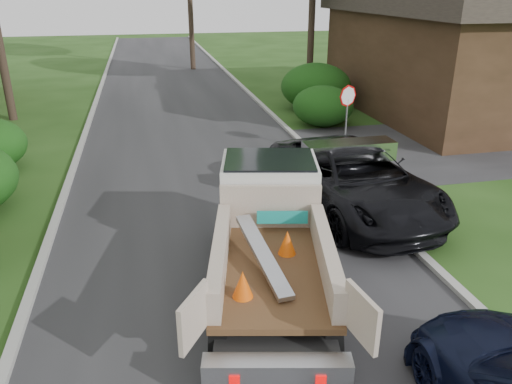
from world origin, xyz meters
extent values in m
plane|color=#1E3F12|center=(0.00, 0.00, 0.00)|extent=(120.00, 120.00, 0.00)
cube|color=#28282B|center=(0.00, 10.00, 0.00)|extent=(8.00, 90.00, 0.02)
cube|color=#28282B|center=(12.00, 9.00, 0.01)|extent=(16.00, 7.00, 0.02)
cube|color=#9E9E99|center=(-4.10, 10.00, 0.06)|extent=(0.20, 90.00, 0.12)
cube|color=#9E9E99|center=(4.10, 10.00, 0.06)|extent=(0.20, 90.00, 0.12)
cylinder|color=slate|center=(5.20, 9.00, 1.00)|extent=(0.06, 0.06, 2.00)
cylinder|color=#B20A0A|center=(5.20, 9.00, 2.10)|extent=(0.71, 0.32, 0.76)
cube|color=#352315|center=(13.00, 14.00, 2.25)|extent=(9.00, 12.00, 4.50)
ellipsoid|color=#173F0E|center=(5.80, 13.00, 0.85)|extent=(2.60, 2.60, 1.70)
ellipsoid|color=#173F0E|center=(6.50, 16.00, 1.10)|extent=(3.38, 3.38, 2.21)
cylinder|color=#2D2119|center=(7.50, 20.00, 4.25)|extent=(0.36, 0.36, 8.50)
cylinder|color=black|center=(-0.03, 2.82, 0.42)|extent=(0.45, 0.88, 0.84)
cylinder|color=black|center=(1.70, 2.44, 0.42)|extent=(0.45, 0.88, 0.84)
cylinder|color=black|center=(-0.79, -0.62, 0.42)|extent=(0.45, 0.88, 0.84)
cylinder|color=black|center=(0.93, -1.01, 0.42)|extent=(0.45, 0.88, 0.84)
cube|color=black|center=(0.47, 1.00, 0.58)|extent=(2.98, 5.66, 0.22)
cube|color=silver|center=(0.90, 2.90, 1.39)|extent=(2.36, 2.08, 1.44)
cube|color=black|center=(0.90, 2.90, 1.90)|extent=(2.19, 1.91, 0.51)
cube|color=#472D19|center=(0.33, 0.37, 0.93)|extent=(2.72, 3.71, 0.11)
cube|color=beige|center=(0.69, 2.00, 1.44)|extent=(2.02, 0.53, 0.93)
cube|color=beige|center=(-0.58, 0.57, 1.25)|extent=(0.91, 3.13, 0.56)
cube|color=beige|center=(1.24, 0.16, 1.25)|extent=(0.91, 3.13, 0.56)
cube|color=silver|center=(-0.10, -1.58, 0.51)|extent=(2.16, 0.78, 0.42)
cube|color=#B20505|center=(-0.73, -1.62, 0.51)|extent=(0.15, 0.07, 0.15)
cube|color=#B20505|center=(0.45, -1.88, 0.51)|extent=(0.15, 0.07, 0.15)
cube|color=beige|center=(-1.20, -1.20, 1.35)|extent=(0.51, 0.74, 0.74)
cube|color=beige|center=(1.06, -1.70, 1.35)|extent=(0.18, 0.84, 0.74)
cube|color=silver|center=(0.17, 0.50, 1.24)|extent=(0.51, 2.42, 0.43)
cone|color=#F2590A|center=(-0.35, -0.34, 1.22)|extent=(0.40, 0.40, 0.46)
cone|color=#F2590A|center=(0.72, 0.85, 1.22)|extent=(0.40, 0.40, 0.46)
cube|color=#148C84|center=(0.87, 1.72, 1.31)|extent=(1.02, 0.31, 0.26)
imported|color=black|center=(3.60, 4.50, 0.86)|extent=(3.52, 6.49, 1.73)
camera|label=1|loc=(-1.62, -6.97, 5.59)|focal=35.00mm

